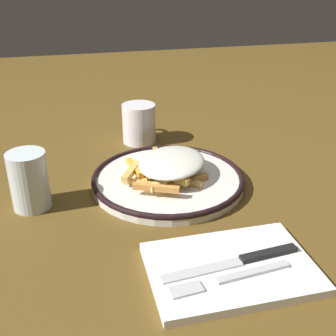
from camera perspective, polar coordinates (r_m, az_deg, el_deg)
The scene contains 8 objects.
ground_plane at distance 0.85m, azimuth 0.00°, elevation -2.19°, with size 2.60×2.60×0.00m, color brown.
plate at distance 0.84m, azimuth 0.00°, elevation -1.50°, with size 0.30×0.30×0.02m.
fries_heap at distance 0.83m, azimuth 0.17°, elevation 0.37°, with size 0.20×0.20×0.04m.
napkin at distance 0.64m, azimuth 8.31°, elevation -12.97°, with size 0.16×0.23×0.01m, color white.
fork at distance 0.61m, azimuth 8.30°, elevation -14.22°, with size 0.04×0.18×0.01m.
knife at distance 0.64m, azimuth 9.92°, elevation -11.90°, with size 0.04×0.21×0.01m.
water_glass at distance 0.79m, azimuth -17.91°, elevation -1.58°, with size 0.07×0.07×0.11m, color silver.
coffee_mug at distance 1.03m, azimuth -3.87°, elevation 5.95°, with size 0.11×0.08×0.09m.
Camera 1 is at (-0.72, 0.18, 0.41)m, focal length 46.04 mm.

